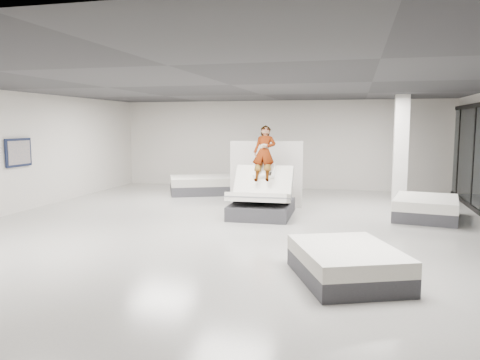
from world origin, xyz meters
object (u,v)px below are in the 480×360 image
(divider_panel, at_px, (266,174))
(flat_bed_right_near, at_px, (347,263))
(flat_bed_right_far, at_px, (426,208))
(flat_bed_left_far, at_px, (202,185))
(remote, at_px, (270,174))
(wall_poster, at_px, (19,153))
(column, at_px, (401,149))
(hero_bed, at_px, (262,201))
(person, at_px, (264,166))

(divider_panel, xyz_separation_m, flat_bed_right_near, (2.39, -5.97, -0.68))
(flat_bed_right_far, bearing_deg, flat_bed_left_far, 158.21)
(divider_panel, relative_size, flat_bed_right_near, 0.92)
(remote, height_order, flat_bed_right_near, remote)
(flat_bed_left_far, xyz_separation_m, wall_poster, (-3.60, -4.42, 1.31))
(divider_panel, distance_m, flat_bed_left_far, 3.31)
(remote, relative_size, wall_poster, 0.15)
(divider_panel, bearing_deg, flat_bed_left_far, 138.84)
(flat_bed_right_far, distance_m, column, 2.69)
(remote, bearing_deg, flat_bed_right_far, 8.51)
(hero_bed, xyz_separation_m, person, (-0.01, 0.35, 0.87))
(flat_bed_right_near, distance_m, column, 7.76)
(person, bearing_deg, flat_bed_right_far, 3.17)
(wall_poster, bearing_deg, flat_bed_right_far, 9.34)
(person, xyz_separation_m, column, (3.60, 2.62, 0.33))
(wall_poster, bearing_deg, hero_bed, 9.24)
(divider_panel, height_order, column, column)
(divider_panel, relative_size, wall_poster, 2.17)
(person, relative_size, divider_panel, 0.76)
(person, relative_size, column, 0.49)
(flat_bed_right_near, xyz_separation_m, wall_poster, (-8.57, 3.52, 1.35))
(person, distance_m, column, 4.46)
(flat_bed_right_near, xyz_separation_m, flat_bed_left_far, (-4.97, 7.94, 0.04))
(flat_bed_right_near, bearing_deg, column, 79.71)
(flat_bed_right_far, relative_size, flat_bed_right_near, 0.97)
(hero_bed, relative_size, divider_panel, 0.99)
(remote, height_order, wall_poster, wall_poster)
(column, height_order, wall_poster, column)
(hero_bed, relative_size, flat_bed_left_far, 0.79)
(remote, bearing_deg, wall_poster, -172.54)
(flat_bed_right_near, relative_size, column, 0.70)
(flat_bed_right_near, bearing_deg, hero_bed, 116.06)
(flat_bed_right_near, xyz_separation_m, column, (1.36, 7.52, 1.35))
(person, relative_size, remote, 11.24)
(flat_bed_left_far, bearing_deg, flat_bed_right_far, -21.79)
(flat_bed_left_far, relative_size, column, 0.80)
(remote, distance_m, flat_bed_right_near, 5.04)
(column, bearing_deg, flat_bed_right_far, -78.82)
(divider_panel, height_order, flat_bed_right_far, divider_panel)
(person, height_order, remote, person)
(hero_bed, bearing_deg, person, 91.49)
(person, height_order, flat_bed_right_far, person)
(hero_bed, height_order, flat_bed_left_far, hero_bed)
(flat_bed_right_near, relative_size, flat_bed_left_far, 0.87)
(hero_bed, distance_m, wall_poster, 6.54)
(flat_bed_left_far, distance_m, wall_poster, 5.85)
(hero_bed, xyz_separation_m, flat_bed_left_far, (-2.74, 3.39, -0.11))
(flat_bed_left_far, height_order, wall_poster, wall_poster)
(flat_bed_right_far, height_order, flat_bed_right_near, flat_bed_right_far)
(remote, height_order, column, column)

